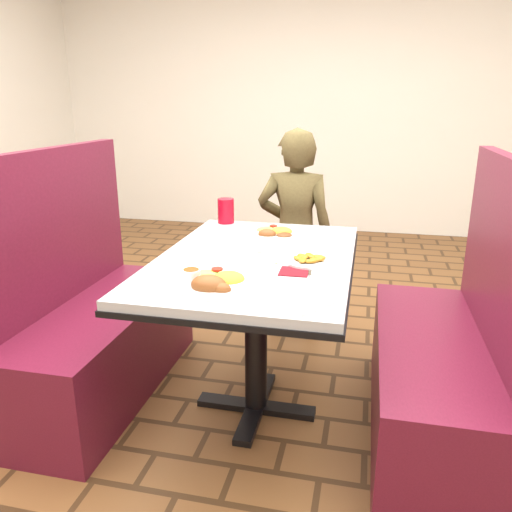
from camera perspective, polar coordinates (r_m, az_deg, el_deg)
name	(u,v)px	position (r m, az deg, el deg)	size (l,w,h in m)	color
dining_table	(256,277)	(2.13, 0.00, -2.46)	(0.81, 1.21, 0.75)	#BABCBF
booth_bench_left	(94,328)	(2.54, -17.99, -7.89)	(0.47, 1.20, 1.17)	maroon
booth_bench_right	(444,366)	(2.25, 20.70, -11.64)	(0.47, 1.20, 1.17)	maroon
diner_person	(295,235)	(2.96, 4.46, 2.43)	(0.45, 0.30, 1.24)	brown
near_dinner_plate	(215,278)	(1.76, -4.72, -2.56)	(0.29, 0.29, 0.09)	white
far_dinner_plate	(275,231)	(2.42, 2.18, 2.86)	(0.26, 0.26, 0.07)	white
plantain_plate	(309,260)	(2.02, 6.10, -0.47)	(0.20, 0.20, 0.03)	white
maroon_napkin	(294,272)	(1.91, 4.38, -1.80)	(0.11, 0.11, 0.00)	maroon
spoon_utensil	(310,270)	(1.93, 6.18, -1.57)	(0.01, 0.14, 0.00)	silver
red_tumbler	(226,211)	(2.67, -3.46, 5.18)	(0.09, 0.09, 0.13)	#B20B1D
paper_napkin	(296,300)	(1.64, 4.56, -4.98)	(0.20, 0.15, 0.01)	white
knife_utensil	(207,285)	(1.75, -5.59, -3.34)	(0.01, 0.19, 0.00)	#BCBBC0
fork_utensil	(210,279)	(1.81, -5.27, -2.59)	(0.01, 0.17, 0.00)	silver
lettuce_shreds	(268,252)	(2.15, 1.39, 0.42)	(0.28, 0.32, 0.00)	#97C44E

